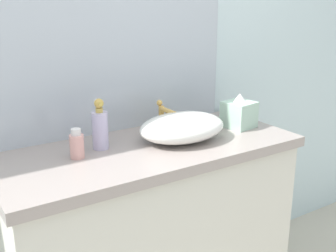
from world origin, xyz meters
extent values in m
cube|color=silver|center=(0.00, 0.73, 1.30)|extent=(6.00, 0.06, 2.60)
cube|color=beige|center=(0.08, 0.42, 0.42)|extent=(1.26, 0.51, 0.85)
cube|color=gray|center=(0.08, 0.42, 0.87)|extent=(1.30, 0.55, 0.04)
cube|color=#B2BCC6|center=(0.08, 0.69, 1.35)|extent=(1.13, 0.01, 0.91)
ellipsoid|color=white|center=(0.23, 0.40, 0.95)|extent=(0.40, 0.29, 0.12)
cylinder|color=#D9A952|center=(0.23, 0.58, 0.95)|extent=(0.03, 0.03, 0.12)
cylinder|color=#D9A952|center=(0.23, 0.52, 1.00)|extent=(0.02, 0.11, 0.02)
sphere|color=#D9A952|center=(0.23, 0.59, 1.02)|extent=(0.03, 0.03, 0.03)
cylinder|color=silver|center=(-0.11, 0.50, 0.97)|extent=(0.07, 0.07, 0.16)
cylinder|color=gold|center=(-0.11, 0.50, 1.06)|extent=(0.03, 0.03, 0.02)
sphere|color=gold|center=(-0.11, 0.50, 1.09)|extent=(0.04, 0.04, 0.04)
cylinder|color=gold|center=(-0.11, 0.49, 1.09)|extent=(0.02, 0.02, 0.02)
cylinder|color=#E1A29A|center=(-0.23, 0.45, 0.94)|extent=(0.06, 0.06, 0.09)
cylinder|color=silver|center=(-0.23, 0.45, 1.00)|extent=(0.04, 0.04, 0.03)
cube|color=#ADD4BB|center=(0.57, 0.42, 0.96)|extent=(0.15, 0.15, 0.12)
cone|color=white|center=(0.57, 0.42, 1.04)|extent=(0.07, 0.07, 0.04)
camera|label=1|loc=(-0.77, -1.04, 1.51)|focal=45.24mm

